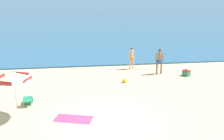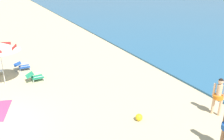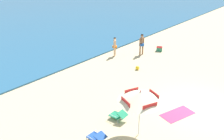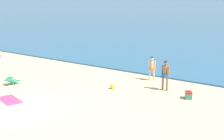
{
  "view_description": "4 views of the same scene",
  "coord_description": "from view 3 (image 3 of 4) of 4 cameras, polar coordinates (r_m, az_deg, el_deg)",
  "views": [
    {
      "loc": [
        -1.33,
        -12.57,
        6.3
      ],
      "look_at": [
        0.95,
        4.18,
        1.26
      ],
      "focal_mm": 47.72,
      "sensor_mm": 36.0,
      "label": 1
    },
    {
      "loc": [
        8.93,
        0.62,
        5.54
      ],
      "look_at": [
        -0.32,
        5.41,
        1.35
      ],
      "focal_mm": 40.13,
      "sensor_mm": 36.0,
      "label": 2
    },
    {
      "loc": [
        -12.13,
        -4.14,
        7.53
      ],
      "look_at": [
        -1.1,
        5.27,
        1.05
      ],
      "focal_mm": 40.73,
      "sensor_mm": 36.0,
      "label": 3
    },
    {
      "loc": [
        12.74,
        -10.01,
        5.73
      ],
      "look_at": [
        1.66,
        5.84,
        1.05
      ],
      "focal_mm": 52.03,
      "sensor_mm": 36.0,
      "label": 4
    }
  ],
  "objects": [
    {
      "name": "ground_plane",
      "position": [
        14.86,
        18.71,
        -7.79
      ],
      "size": [
        800.0,
        800.0,
        0.0
      ],
      "primitive_type": "plane",
      "color": "tan"
    },
    {
      "name": "beach_umbrella_striped_main",
      "position": [
        11.06,
        6.39,
        -5.9
      ],
      "size": [
        2.51,
        2.5,
        2.32
      ],
      "color": "silver",
      "rests_on": "ground"
    },
    {
      "name": "lounge_chair_beside_umbrella",
      "position": [
        11.59,
        -3.44,
        -14.71
      ],
      "size": [
        0.59,
        0.88,
        0.5
      ],
      "color": "#1E4799",
      "rests_on": "ground"
    },
    {
      "name": "lounge_chair_facing_sea",
      "position": [
        12.95,
        1.45,
        -10.02
      ],
      "size": [
        0.61,
        0.91,
        0.52
      ],
      "color": "#1E7F56",
      "rests_on": "ground"
    },
    {
      "name": "person_standing_near_shore",
      "position": [
        21.19,
        6.68,
        6.07
      ],
      "size": [
        0.53,
        0.44,
        1.79
      ],
      "color": "#8C6042",
      "rests_on": "ground"
    },
    {
      "name": "person_standing_beside",
      "position": [
        20.78,
        0.62,
        5.56
      ],
      "size": [
        0.43,
        0.39,
        1.61
      ],
      "color": "#D8A87F",
      "rests_on": "ground"
    },
    {
      "name": "cooler_box",
      "position": [
        22.54,
        10.58,
        4.7
      ],
      "size": [
        0.55,
        0.6,
        0.43
      ],
      "color": "#2D7F5B",
      "rests_on": "ground"
    },
    {
      "name": "beach_ball",
      "position": [
        18.55,
        5.72,
        0.49
      ],
      "size": [
        0.28,
        0.28,
        0.28
      ],
      "primitive_type": "sphere",
      "color": "yellow",
      "rests_on": "ground"
    },
    {
      "name": "beach_towel",
      "position": [
        13.9,
        14.47,
        -9.57
      ],
      "size": [
        1.99,
        1.4,
        0.01
      ],
      "primitive_type": "cube",
      "rotation": [
        0.0,
        0.0,
        1.27
      ],
      "color": "#DB3866",
      "rests_on": "ground"
    }
  ]
}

